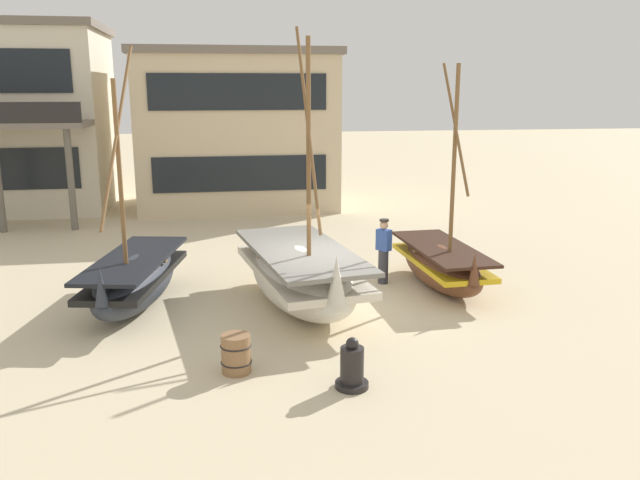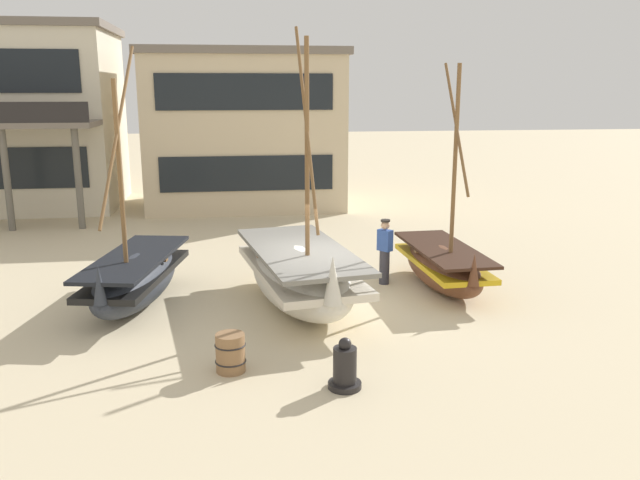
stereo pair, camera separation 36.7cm
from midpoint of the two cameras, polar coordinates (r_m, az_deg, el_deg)
ground_plane at (r=14.78m, az=1.25°, el=-6.18°), size 120.00×120.00×0.00m
fishing_boat_near_left at (r=14.79m, az=-1.02°, el=-3.06°), size 2.76×5.19×6.19m
fishing_boat_centre_large at (r=15.49m, az=-15.30°, el=-3.20°), size 2.24×4.48×5.84m
fishing_boat_far_right at (r=16.52m, az=11.41°, el=-2.16°), size 1.53×4.03×5.50m
fisherman_by_hull at (r=16.57m, az=6.36°, el=-1.09°), size 0.40×0.42×1.68m
capstan_winch at (r=11.03m, az=3.17°, el=-11.22°), size 0.57×0.57×0.89m
wooden_barrel at (r=11.69m, az=-7.00°, el=-9.85°), size 0.56×0.56×0.70m
harbor_building_main at (r=27.77m, az=-6.30°, el=9.73°), size 8.25×5.59×6.45m
harbor_building_annex at (r=29.86m, az=-25.27°, el=9.73°), size 8.68×8.45×7.42m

